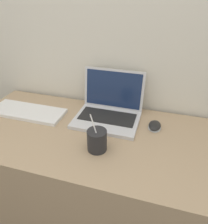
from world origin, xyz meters
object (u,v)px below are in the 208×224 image
Objects in this scene: laptop at (109,109)px; computer_mouse at (155,126)px; drink_cup at (97,140)px; external_keyboard at (28,112)px.

laptop reaches higher than computer_mouse.
computer_mouse is (0.24, 0.26, -0.04)m from drink_cup.
external_keyboard is at bearing -168.25° from laptop.
laptop is at bearing 172.45° from computer_mouse.
external_keyboard is (-0.75, -0.06, -0.00)m from computer_mouse.
external_keyboard is at bearing -175.07° from computer_mouse.
external_keyboard is at bearing 159.22° from drink_cup.
laptop is 0.80× the size of external_keyboard.
drink_cup is 0.54m from external_keyboard.
drink_cup reaches higher than computer_mouse.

